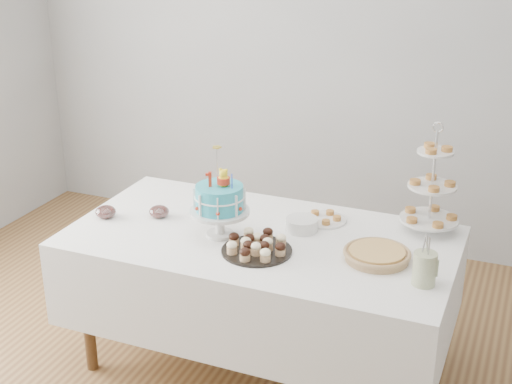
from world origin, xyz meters
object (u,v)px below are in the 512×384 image
at_px(jam_bowl_b, 159,212).
at_px(jam_bowl_a, 106,212).
at_px(plate_stack, 302,224).
at_px(pastry_plate, 324,218).
at_px(utensil_pitcher, 425,267).
at_px(tiered_stand, 432,187).
at_px(birthday_cake, 220,213).
at_px(table, 261,275).
at_px(pie, 377,254).
at_px(cupcake_tray, 257,245).

bearing_deg(jam_bowl_b, jam_bowl_a, -156.51).
distance_m(plate_stack, pastry_plate, 0.17).
xyz_separation_m(plate_stack, utensil_pitcher, (0.67, -0.33, 0.05)).
height_order(tiered_stand, plate_stack, tiered_stand).
bearing_deg(birthday_cake, table, 2.75).
relative_size(pastry_plate, utensil_pitcher, 1.01).
distance_m(pie, jam_bowl_b, 1.18).
relative_size(cupcake_tray, utensil_pitcher, 1.48).
xyz_separation_m(cupcake_tray, pie, (0.55, 0.14, -0.01)).
height_order(pie, jam_bowl_b, jam_bowl_b).
relative_size(cupcake_tray, pie, 1.08).
relative_size(plate_stack, pastry_plate, 0.71).
distance_m(tiered_stand, pastry_plate, 0.58).
bearing_deg(tiered_stand, pie, -111.64).
distance_m(pastry_plate, jam_bowl_a, 1.15).
height_order(birthday_cake, cupcake_tray, birthday_cake).
relative_size(jam_bowl_b, utensil_pitcher, 0.46).
bearing_deg(plate_stack, table, -141.33).
bearing_deg(pastry_plate, cupcake_tray, -112.09).
relative_size(birthday_cake, jam_bowl_a, 4.21).
xyz_separation_m(birthday_cake, tiered_stand, (0.95, 0.46, 0.11)).
distance_m(plate_stack, utensil_pitcher, 0.75).
relative_size(table, jam_bowl_b, 18.16).
height_order(pastry_plate, utensil_pitcher, utensil_pitcher).
distance_m(plate_stack, jam_bowl_a, 1.04).
bearing_deg(jam_bowl_a, cupcake_tray, -4.57).
bearing_deg(pie, plate_stack, 157.54).
height_order(pie, plate_stack, plate_stack).
distance_m(jam_bowl_a, utensil_pitcher, 1.68).
height_order(jam_bowl_a, jam_bowl_b, jam_bowl_a).
distance_m(table, cupcake_tray, 0.32).
xyz_separation_m(pie, utensil_pitcher, (0.24, -0.15, 0.05)).
xyz_separation_m(pie, jam_bowl_a, (-1.44, -0.06, 0.00)).
bearing_deg(jam_bowl_a, pastry_plate, 20.04).
bearing_deg(pastry_plate, table, -129.77).
relative_size(tiered_stand, utensil_pitcher, 2.49).
bearing_deg(tiered_stand, utensil_pitcher, -82.29).
bearing_deg(pie, utensil_pitcher, -31.81).
height_order(table, tiered_stand, tiered_stand).
height_order(plate_stack, jam_bowl_a, same).
distance_m(pie, jam_bowl_a, 1.44).
xyz_separation_m(table, tiered_stand, (0.76, 0.38, 0.47)).
bearing_deg(cupcake_tray, birthday_cake, 158.07).
bearing_deg(plate_stack, pie, -22.46).
xyz_separation_m(tiered_stand, pastry_plate, (-0.52, -0.09, -0.22)).
xyz_separation_m(birthday_cake, jam_bowl_b, (-0.40, 0.09, -0.10)).
height_order(cupcake_tray, plate_stack, cupcake_tray).
distance_m(cupcake_tray, pastry_plate, 0.50).
relative_size(table, tiered_stand, 3.35).
height_order(tiered_stand, jam_bowl_b, tiered_stand).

